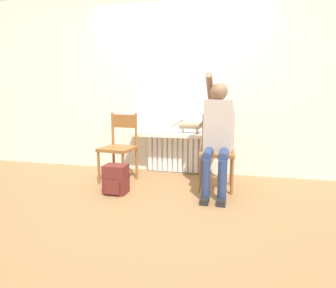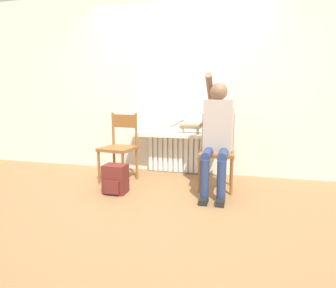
{
  "view_description": "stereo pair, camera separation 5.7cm",
  "coord_description": "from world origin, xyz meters",
  "px_view_note": "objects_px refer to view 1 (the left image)",
  "views": [
    {
      "loc": [
        0.85,
        -2.96,
        1.15
      ],
      "look_at": [
        0.0,
        0.64,
        0.52
      ],
      "focal_mm": 30.0,
      "sensor_mm": 36.0,
      "label": 1
    },
    {
      "loc": [
        0.91,
        -2.95,
        1.15
      ],
      "look_at": [
        0.0,
        0.64,
        0.52
      ],
      "focal_mm": 30.0,
      "sensor_mm": 36.0,
      "label": 2
    }
  ],
  "objects_px": {
    "person": "(217,132)",
    "backpack": "(116,179)",
    "chair_left": "(119,146)",
    "chair_right": "(217,150)",
    "cat": "(192,125)"
  },
  "relations": [
    {
      "from": "person",
      "to": "backpack",
      "type": "relative_size",
      "value": 4.13
    },
    {
      "from": "chair_left",
      "to": "chair_right",
      "type": "height_order",
      "value": "same"
    },
    {
      "from": "chair_right",
      "to": "cat",
      "type": "bearing_deg",
      "value": 124.96
    },
    {
      "from": "chair_right",
      "to": "backpack",
      "type": "distance_m",
      "value": 1.3
    },
    {
      "from": "chair_left",
      "to": "person",
      "type": "height_order",
      "value": "person"
    },
    {
      "from": "chair_right",
      "to": "cat",
      "type": "height_order",
      "value": "chair_right"
    },
    {
      "from": "backpack",
      "to": "person",
      "type": "bearing_deg",
      "value": 17.82
    },
    {
      "from": "cat",
      "to": "backpack",
      "type": "xyz_separation_m",
      "value": [
        -0.76,
        -1.02,
        -0.56
      ]
    },
    {
      "from": "cat",
      "to": "chair_right",
      "type": "bearing_deg",
      "value": -53.0
    },
    {
      "from": "chair_left",
      "to": "person",
      "type": "xyz_separation_m",
      "value": [
        1.32,
        -0.12,
        0.25
      ]
    },
    {
      "from": "chair_left",
      "to": "cat",
      "type": "bearing_deg",
      "value": 38.01
    },
    {
      "from": "person",
      "to": "chair_left",
      "type": "bearing_deg",
      "value": 174.92
    },
    {
      "from": "person",
      "to": "backpack",
      "type": "xyz_separation_m",
      "value": [
        -1.16,
        -0.37,
        -0.56
      ]
    },
    {
      "from": "chair_right",
      "to": "person",
      "type": "distance_m",
      "value": 0.28
    },
    {
      "from": "person",
      "to": "cat",
      "type": "bearing_deg",
      "value": 121.85
    }
  ]
}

